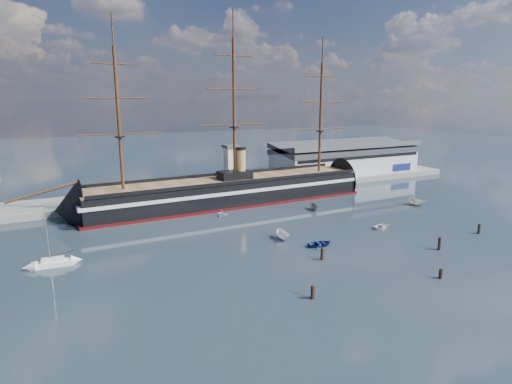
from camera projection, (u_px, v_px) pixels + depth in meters
name	position (u px, v px, depth m)	size (l,w,h in m)	color
ground	(270.00, 218.00, 118.83)	(600.00, 600.00, 0.00)	#1B2F3D
quay	(246.00, 190.00, 154.55)	(180.00, 18.00, 2.00)	slate
warehouse	(345.00, 158.00, 177.77)	(63.00, 21.00, 11.60)	#B7BABC
quay_tower	(231.00, 166.00, 146.71)	(5.00, 5.00, 15.00)	silver
warship	(224.00, 192.00, 132.92)	(113.04, 18.08, 53.94)	black
sailboat	(53.00, 262.00, 84.42)	(7.94, 2.96, 12.43)	white
motorboat_a	(283.00, 240.00, 100.25)	(6.68, 2.45, 2.67)	white
motorboat_b	(320.00, 246.00, 96.06)	(3.62, 1.45, 1.69)	navy
motorboat_c	(314.00, 210.00, 126.81)	(5.42, 1.99, 2.17)	slate
motorboat_d	(223.00, 217.00, 119.83)	(5.28, 2.29, 1.94)	white
motorboat_e	(383.00, 228.00, 109.26)	(3.31, 1.32, 1.55)	silver
motorboat_f	(416.00, 206.00, 131.90)	(6.93, 2.54, 2.77)	beige
piling_near_left	(312.00, 299.00, 70.94)	(0.64, 0.64, 3.03)	black
piling_near_mid	(440.00, 278.00, 78.83)	(0.64, 0.64, 2.63)	black
piling_near_right	(439.00, 250.00, 93.64)	(0.64, 0.64, 3.61)	black
piling_far_right	(478.00, 234.00, 104.82)	(0.64, 0.64, 3.18)	black
piling_extra	(322.00, 260.00, 87.88)	(0.64, 0.64, 3.25)	black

